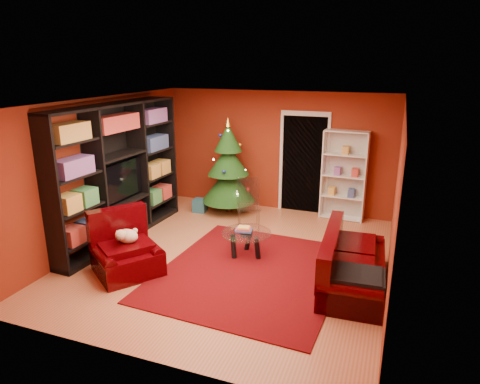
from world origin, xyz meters
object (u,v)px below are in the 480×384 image
(white_bookshelf, at_px, (344,176))
(gift_box_red, at_px, (243,201))
(gift_box_teal, at_px, (200,205))
(dog, at_px, (128,236))
(coffee_table, at_px, (246,244))
(rug, at_px, (251,272))
(media_unit, at_px, (117,173))
(acrylic_chair, at_px, (249,207))
(armchair, at_px, (127,249))
(sofa, at_px, (354,260))
(christmas_tree, at_px, (228,167))

(white_bookshelf, bearing_deg, gift_box_red, -177.60)
(gift_box_teal, xyz_separation_m, dog, (0.16, -2.92, 0.45))
(dog, bearing_deg, coffee_table, -17.22)
(gift_box_red, distance_m, white_bookshelf, 2.36)
(rug, bearing_deg, coffee_table, 116.45)
(media_unit, xyz_separation_m, acrylic_chair, (2.09, 1.25, -0.80))
(armchair, height_order, sofa, sofa)
(acrylic_chair, bearing_deg, dog, -140.12)
(christmas_tree, distance_m, white_bookshelf, 2.43)
(rug, bearing_deg, armchair, -159.54)
(white_bookshelf, relative_size, sofa, 1.00)
(rug, height_order, armchair, armchair)
(media_unit, relative_size, dog, 8.13)
(coffee_table, bearing_deg, media_unit, -179.43)
(armchair, bearing_deg, rug, -33.02)
(media_unit, bearing_deg, gift_box_red, 60.60)
(gift_box_red, bearing_deg, sofa, -45.76)
(gift_box_red, relative_size, coffee_table, 0.26)
(armchair, distance_m, dog, 0.21)
(gift_box_teal, distance_m, white_bookshelf, 3.16)
(armchair, height_order, coffee_table, armchair)
(christmas_tree, xyz_separation_m, dog, (-0.43, -3.14, -0.42))
(rug, xyz_separation_m, gift_box_teal, (-1.98, 2.31, 0.13))
(acrylic_chair, bearing_deg, christmas_tree, 109.61)
(gift_box_red, bearing_deg, armchair, -99.45)
(acrylic_chair, bearing_deg, armchair, -139.26)
(christmas_tree, height_order, coffee_table, christmas_tree)
(rug, height_order, acrylic_chair, acrylic_chair)
(gift_box_red, distance_m, acrylic_chair, 1.38)
(christmas_tree, height_order, gift_box_teal, christmas_tree)
(media_unit, xyz_separation_m, dog, (0.93, -1.12, -0.66))
(christmas_tree, distance_m, acrylic_chair, 1.21)
(christmas_tree, relative_size, gift_box_red, 9.31)
(white_bookshelf, relative_size, coffee_table, 2.26)
(rug, distance_m, media_unit, 3.06)
(sofa, xyz_separation_m, acrylic_chair, (-2.20, 1.61, 0.03))
(christmas_tree, relative_size, sofa, 1.08)
(armchair, height_order, acrylic_chair, acrylic_chair)
(sofa, bearing_deg, acrylic_chair, 51.25)
(armchair, bearing_deg, acrylic_chair, 11.09)
(gift_box_red, relative_size, acrylic_chair, 0.25)
(rug, relative_size, acrylic_chair, 3.53)
(christmas_tree, height_order, sofa, christmas_tree)
(coffee_table, xyz_separation_m, acrylic_chair, (-0.39, 1.22, 0.22))
(armchair, relative_size, acrylic_chair, 1.13)
(gift_box_teal, bearing_deg, christmas_tree, 20.55)
(media_unit, relative_size, gift_box_teal, 11.63)
(acrylic_chair, bearing_deg, media_unit, -173.04)
(media_unit, distance_m, armchair, 1.74)
(rug, bearing_deg, gift_box_red, 112.05)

